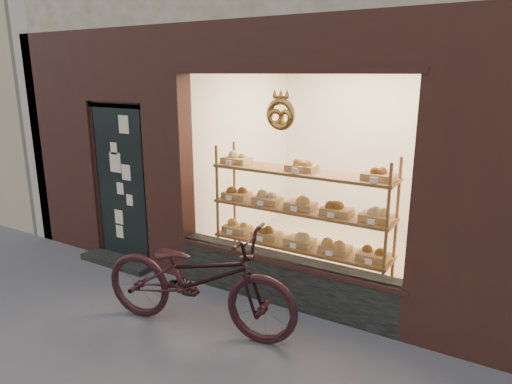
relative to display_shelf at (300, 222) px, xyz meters
The scene contains 2 objects.
display_shelf is the anchor object (origin of this frame).
bicycle 1.48m from the display_shelf, 109.08° to the right, with size 0.74×2.12×1.11m, color black.
Camera 1 is at (2.67, -2.13, 2.56)m, focal length 32.00 mm.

